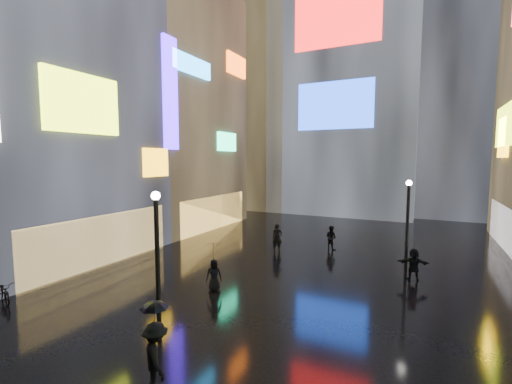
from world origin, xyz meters
The scene contains 16 objects.
ground centered at (0.00, 20.00, 0.00)m, with size 140.00×140.00×0.00m, color black.
building_left_mid centered at (-15.98, 14.01, 11.97)m, with size 10.28×12.70×24.00m.
building_left_far centered at (-15.98, 26.00, 10.98)m, with size 10.28×12.00×22.00m.
tower_main centered at (-3.00, 43.97, 21.01)m, with size 16.00×14.20×42.00m.
tower_flank_right centered at (9.00, 46.00, 17.00)m, with size 12.00×12.00×34.00m, color black.
tower_flank_left centered at (-14.00, 42.00, 13.00)m, with size 10.00×10.00×26.00m, color black.
lamp_near centered at (-2.17, 8.84, 2.94)m, with size 0.30×0.30×5.20m.
lamp_far centered at (5.14, 19.42, 2.94)m, with size 0.30×0.30×5.20m.
pedestrian_2 centered at (-0.48, 6.83, 0.94)m, with size 1.22×0.70×1.88m, color black.
pedestrian_4 centered at (-2.97, 13.49, 0.76)m, with size 0.74×0.48×1.52m, color black.
pedestrian_5 centered at (5.53, 19.31, 0.84)m, with size 1.55×0.50×1.68m, color black.
pedestrian_6 centered at (-2.99, 21.31, 0.95)m, with size 0.69×0.46×1.90m, color black.
pedestrian_7 centered at (0.13, 23.61, 0.82)m, with size 0.80×0.62×1.65m, color black.
umbrella_1 centered at (-0.48, 6.83, 2.20)m, with size 0.72×0.72×0.63m, color black.
umbrella_2 centered at (-2.97, 13.49, 1.94)m, with size 0.92×0.93×0.84m, color black.
bicycle centered at (-10.50, 8.28, 0.47)m, with size 0.63×1.80×0.95m, color black.
Camera 1 is at (5.85, 0.16, 6.24)m, focal length 24.00 mm.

